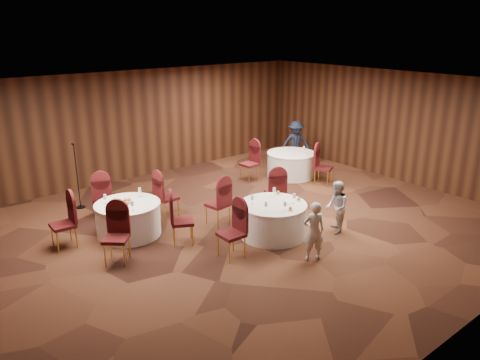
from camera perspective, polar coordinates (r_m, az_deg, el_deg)
ground at (r=10.71m, az=-0.16°, el=-6.07°), size 12.00×12.00×0.00m
room_shell at (r=10.05m, az=-0.17°, el=4.17°), size 12.00×12.00×12.00m
table_main at (r=10.33m, az=4.01°, el=-4.80°), size 1.48×1.48×0.74m
table_left at (r=10.62m, az=-13.44°, el=-4.61°), size 1.42×1.42×0.74m
table_right at (r=14.39m, az=6.23°, el=1.92°), size 1.47×1.47×0.74m
chairs_main at (r=10.55m, az=0.34°, el=-3.49°), size 2.94×2.04×1.00m
chairs_left at (r=10.53m, az=-13.64°, el=-4.09°), size 3.05×3.11×1.00m
chairs_right at (r=13.79m, az=5.63°, el=1.74°), size 2.03×2.28×1.00m
tabletop_main at (r=10.18m, az=4.99°, el=-2.34°), size 1.09×1.03×0.22m
tabletop_left at (r=10.46m, az=-13.66°, el=-2.37°), size 0.87×0.80×0.22m
tabletop_right at (r=14.23m, az=7.81°, el=3.85°), size 0.08×0.08×0.22m
mic_stand at (r=12.46m, az=-19.08°, el=-1.07°), size 0.24×0.24×1.68m
woman_a at (r=9.30m, az=8.98°, el=-6.16°), size 0.53×0.46×1.21m
woman_b at (r=10.60m, az=11.69°, el=-3.24°), size 0.71×0.73×1.19m
man_c at (r=15.56m, az=6.81°, el=4.52°), size 1.09×0.97×1.46m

